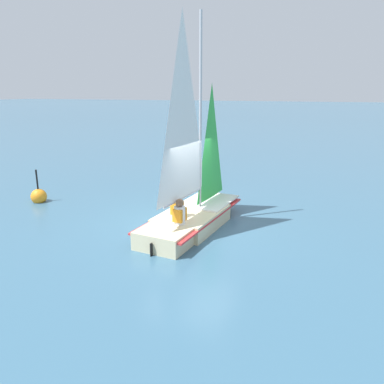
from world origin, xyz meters
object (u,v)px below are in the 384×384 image
(sailor_helm, at_px, (177,211))
(buoy_marker, at_px, (39,196))
(sailboat_main, at_px, (192,201))
(sailor_crew, at_px, (180,218))

(sailor_helm, distance_m, buoy_marker, 5.95)
(sailboat_main, xyz_separation_m, buoy_marker, (-0.48, -6.09, -0.62))
(buoy_marker, bearing_deg, sailor_helm, 80.54)
(sailboat_main, relative_size, sailor_helm, 5.15)
(sailboat_main, height_order, buoy_marker, sailboat_main)
(sailboat_main, xyz_separation_m, sailor_helm, (0.50, -0.24, -0.19))
(sailboat_main, height_order, sailor_helm, sailboat_main)
(sailor_crew, bearing_deg, sailor_helm, 34.85)
(sailboat_main, bearing_deg, sailor_helm, 159.67)
(sailor_crew, relative_size, buoy_marker, 0.91)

